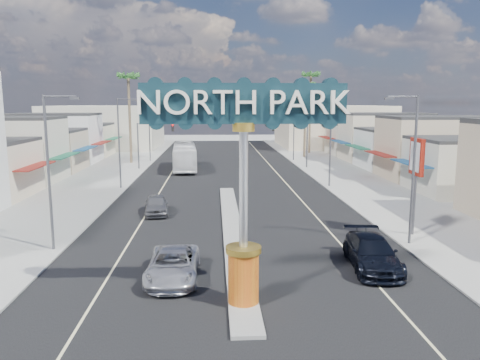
{
  "coord_description": "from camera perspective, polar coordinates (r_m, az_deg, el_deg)",
  "views": [
    {
      "loc": [
        -1.18,
        -16.79,
        8.54
      ],
      "look_at": [
        0.27,
        9.61,
        4.17
      ],
      "focal_mm": 35.0,
      "sensor_mm": 36.0,
      "label": 1
    }
  ],
  "objects": [
    {
      "name": "suv_right",
      "position": [
        25.59,
        15.79,
        -8.53
      ],
      "size": [
        2.78,
        5.84,
        1.64
      ],
      "primitive_type": "imported",
      "rotation": [
        0.0,
        0.0,
        -0.09
      ],
      "color": "black",
      "rests_on": "ground"
    },
    {
      "name": "city_bus",
      "position": [
        61.03,
        -6.78,
        2.86
      ],
      "size": [
        3.62,
        12.23,
        3.36
      ],
      "primitive_type": "imported",
      "rotation": [
        0.0,
        0.0,
        0.07
      ],
      "color": "silver",
      "rests_on": "ground"
    },
    {
      "name": "streetlight_l_far",
      "position": [
        69.5,
        -10.87,
        6.35
      ],
      "size": [
        2.03,
        0.22,
        9.0
      ],
      "color": "#47474C",
      "rests_on": "ground"
    },
    {
      "name": "traffic_signal_left",
      "position": [
        61.46,
        -10.67,
        5.24
      ],
      "size": [
        5.09,
        0.45,
        6.0
      ],
      "color": "#47474C",
      "rests_on": "ground"
    },
    {
      "name": "bank_pylon_sign",
      "position": [
        31.64,
        20.71,
        2.04
      ],
      "size": [
        0.36,
        1.96,
        6.23
      ],
      "rotation": [
        0.0,
        0.0,
        -0.06
      ],
      "color": "#47474C",
      "rests_on": "sidewalk_right"
    },
    {
      "name": "storefront_row_left",
      "position": [
        64.24,
        -24.0,
        3.63
      ],
      "size": [
        12.0,
        42.0,
        6.0
      ],
      "primitive_type": "cube",
      "color": "beige",
      "rests_on": "ground"
    },
    {
      "name": "palm_right_mid",
      "position": [
        74.19,
        8.01,
        10.88
      ],
      "size": [
        2.6,
        2.6,
        12.1
      ],
      "color": "brown",
      "rests_on": "ground"
    },
    {
      "name": "car_parked_left",
      "position": [
        36.91,
        -10.18,
        -2.96
      ],
      "size": [
        2.28,
        4.55,
        1.49
      ],
      "primitive_type": "imported",
      "rotation": [
        0.0,
        0.0,
        0.12
      ],
      "color": "#5B5C60",
      "rests_on": "ground"
    },
    {
      "name": "streetlight_r_near",
      "position": [
        29.4,
        20.15,
        2.03
      ],
      "size": [
        2.03,
        0.22,
        9.0
      ],
      "color": "#47474C",
      "rests_on": "ground"
    },
    {
      "name": "ground",
      "position": [
        47.58,
        -1.68,
        -0.96
      ],
      "size": [
        160.0,
        160.0,
        0.0
      ],
      "primitive_type": "plane",
      "color": "gray",
      "rests_on": "ground"
    },
    {
      "name": "backdrop_far_right",
      "position": [
        94.78,
        11.08,
        6.46
      ],
      "size": [
        20.0,
        20.0,
        8.0
      ],
      "primitive_type": "cube",
      "color": "beige",
      "rests_on": "ground"
    },
    {
      "name": "median_island",
      "position": [
        31.95,
        -0.93,
        -5.97
      ],
      "size": [
        1.3,
        30.0,
        0.16
      ],
      "primitive_type": "cube",
      "color": "gray",
      "rests_on": "ground"
    },
    {
      "name": "streetlight_l_mid",
      "position": [
        47.82,
        -14.36,
        4.93
      ],
      "size": [
        2.03,
        0.22,
        9.0
      ],
      "color": "#47474C",
      "rests_on": "ground"
    },
    {
      "name": "gateway_sign",
      "position": [
        18.99,
        0.44,
        1.48
      ],
      "size": [
        8.2,
        1.5,
        9.15
      ],
      "color": "#B5270D",
      "rests_on": "median_island"
    },
    {
      "name": "palm_right_far",
      "position": [
        80.53,
        8.63,
        12.01
      ],
      "size": [
        2.6,
        2.6,
        14.1
      ],
      "color": "brown",
      "rests_on": "ground"
    },
    {
      "name": "sidewalk_left",
      "position": [
        49.25,
        -18.19,
        -1.01
      ],
      "size": [
        8.0,
        120.0,
        0.12
      ],
      "primitive_type": "cube",
      "color": "gray",
      "rests_on": "ground"
    },
    {
      "name": "streetlight_r_far",
      "position": [
        69.85,
        6.46,
        6.47
      ],
      "size": [
        2.03,
        0.22,
        9.0
      ],
      "color": "#47474C",
      "rests_on": "ground"
    },
    {
      "name": "streetlight_l_near",
      "position": [
        28.55,
        -22.05,
        1.71
      ],
      "size": [
        2.03,
        0.22,
        9.0
      ],
      "color": "#47474C",
      "rests_on": "ground"
    },
    {
      "name": "storefront_row_right",
      "position": [
        65.11,
        19.66,
        3.96
      ],
      "size": [
        12.0,
        42.0,
        6.0
      ],
      "primitive_type": "cube",
      "color": "#B7B29E",
      "rests_on": "ground"
    },
    {
      "name": "palm_left_far",
      "position": [
        67.89,
        -13.46,
        11.63
      ],
      "size": [
        2.6,
        2.6,
        13.1
      ],
      "color": "brown",
      "rests_on": "ground"
    },
    {
      "name": "sidewalk_right",
      "position": [
        49.91,
        14.6,
        -0.7
      ],
      "size": [
        8.0,
        120.0,
        0.12
      ],
      "primitive_type": "cube",
      "color": "gray",
      "rests_on": "ground"
    },
    {
      "name": "streetlight_r_mid",
      "position": [
        48.33,
        10.8,
        5.1
      ],
      "size": [
        2.03,
        0.22,
        9.0
      ],
      "color": "#47474C",
      "rests_on": "ground"
    },
    {
      "name": "suv_left",
      "position": [
        23.4,
        -8.18,
        -10.2
      ],
      "size": [
        2.47,
        5.29,
        1.47
      ],
      "primitive_type": "imported",
      "rotation": [
        0.0,
        0.0,
        -0.01
      ],
      "color": "silver",
      "rests_on": "ground"
    },
    {
      "name": "traffic_signal_right",
      "position": [
        61.81,
        6.54,
        5.36
      ],
      "size": [
        5.09,
        0.45,
        6.0
      ],
      "color": "#47474C",
      "rests_on": "ground"
    },
    {
      "name": "backdrop_far_left",
      "position": [
        94.23,
        -16.01,
        6.26
      ],
      "size": [
        20.0,
        20.0,
        8.0
      ],
      "primitive_type": "cube",
      "color": "#B7B29E",
      "rests_on": "ground"
    },
    {
      "name": "road",
      "position": [
        47.58,
        -1.68,
        -0.96
      ],
      "size": [
        20.0,
        120.0,
        0.01
      ],
      "primitive_type": "cube",
      "color": "black",
      "rests_on": "ground"
    }
  ]
}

